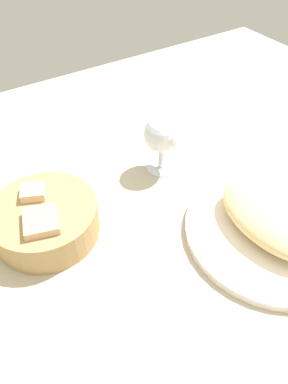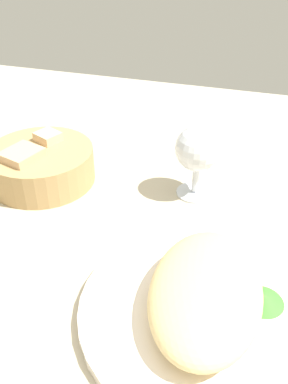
# 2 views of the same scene
# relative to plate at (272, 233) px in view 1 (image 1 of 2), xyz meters

# --- Properties ---
(ground_plane) EXTENTS (1.40, 1.40, 0.02)m
(ground_plane) POSITION_rel_plate_xyz_m (0.00, 0.09, -0.02)
(ground_plane) COLOR #BCAF95
(plate) EXTENTS (0.28, 0.28, 0.01)m
(plate) POSITION_rel_plate_xyz_m (0.00, 0.00, 0.00)
(plate) COLOR white
(plate) RESTS_ON ground_plane
(omelette) EXTENTS (0.20, 0.13, 0.05)m
(omelette) POSITION_rel_plate_xyz_m (0.00, -0.00, 0.03)
(omelette) COLOR #ECCC87
(omelette) RESTS_ON plate
(lettuce_garnish) EXTENTS (0.05, 0.05, 0.01)m
(lettuce_garnish) POSITION_rel_plate_xyz_m (0.03, -0.06, 0.01)
(lettuce_garnish) COLOR #3F7E31
(lettuce_garnish) RESTS_ON plate
(bread_basket) EXTENTS (0.17, 0.17, 0.07)m
(bread_basket) POSITION_rel_plate_xyz_m (0.20, 0.30, 0.02)
(bread_basket) COLOR tan
(bread_basket) RESTS_ON ground_plane
(wine_glass_near) EXTENTS (0.07, 0.07, 0.11)m
(wine_glass_near) POSITION_rel_plate_xyz_m (0.24, 0.06, 0.07)
(wine_glass_near) COLOR silver
(wine_glass_near) RESTS_ON ground_plane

